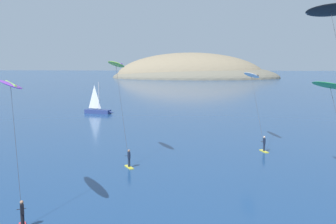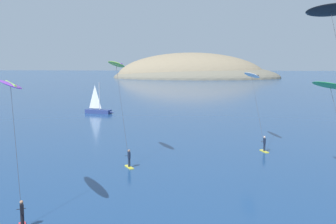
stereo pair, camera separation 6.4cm
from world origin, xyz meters
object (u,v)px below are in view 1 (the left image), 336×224
Objects in this scene: sailboat_near at (99,110)px; kitesurfer_white at (252,81)px; kitesurfer_purple at (11,93)px; kitesurfer_lime at (117,73)px; kitesurfer_green at (332,93)px; kitesurfer_black at (335,28)px.

kitesurfer_white is (23.99, -25.05, 6.74)m from sailboat_near.
kitesurfer_purple is 1.04× the size of kitesurfer_white.
kitesurfer_lime is at bearing -74.23° from sailboat_near.
sailboat_near is at bearing 125.81° from kitesurfer_green.
kitesurfer_black is at bearing -108.38° from kitesurfer_green.
kitesurfer_black reaches higher than kitesurfer_purple.
kitesurfer_purple is at bearing -105.60° from kitesurfer_lime.
kitesurfer_white is at bearing 30.67° from kitesurfer_lime.
kitesurfer_green is (28.52, -39.53, 6.62)m from sailboat_near.
kitesurfer_green is 0.83× the size of kitesurfer_lime.
kitesurfer_purple is at bearing -128.37° from kitesurfer_white.
kitesurfer_black is 8.43m from kitesurfer_green.
kitesurfer_black reaches higher than kitesurfer_white.
sailboat_near is at bearing 96.23° from kitesurfer_purple.
kitesurfer_green is at bearing -72.64° from kitesurfer_white.
kitesurfer_white is 16.90m from kitesurfer_lime.
sailboat_near is 0.72× the size of kitesurfer_green.
kitesurfer_lime is (-19.02, 5.88, 1.40)m from kitesurfer_green.
kitesurfer_lime reaches higher than kitesurfer_white.
kitesurfer_lime is (-14.49, -8.60, 1.28)m from kitesurfer_white.
kitesurfer_purple reaches higher than kitesurfer_green.
kitesurfer_white is 0.62× the size of kitesurfer_black.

